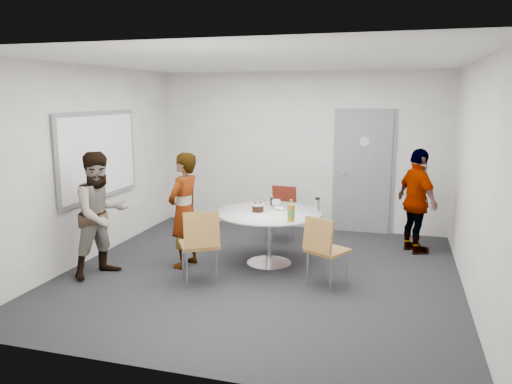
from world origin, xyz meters
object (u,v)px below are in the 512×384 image
(chair_far, at_px, (282,208))
(person_left, at_px, (101,214))
(door, at_px, (363,172))
(person_main, at_px, (184,210))
(person_right, at_px, (417,201))
(chair_near_left, at_px, (200,239))
(table, at_px, (270,219))
(whiteboard, at_px, (99,156))
(chair_near_right, at_px, (324,245))

(chair_far, xyz_separation_m, person_left, (-1.86, -2.19, 0.27))
(door, relative_size, person_main, 1.36)
(door, bearing_deg, person_right, -48.38)
(door, xyz_separation_m, chair_near_left, (-1.70, -3.05, -0.45))
(person_main, height_order, person_left, person_left)
(chair_far, distance_m, person_left, 2.88)
(table, relative_size, person_right, 0.92)
(whiteboard, height_order, chair_near_right, whiteboard)
(door, bearing_deg, table, -117.29)
(chair_near_right, height_order, chair_far, chair_near_right)
(whiteboard, xyz_separation_m, chair_near_left, (1.86, -0.77, -0.87))
(table, bearing_deg, chair_far, 95.40)
(chair_near_left, distance_m, chair_far, 2.23)
(whiteboard, relative_size, chair_near_left, 2.01)
(chair_near_left, distance_m, person_main, 0.77)
(door, xyz_separation_m, person_main, (-2.17, -2.47, -0.25))
(person_left, bearing_deg, chair_near_left, -62.91)
(table, xyz_separation_m, person_main, (-1.09, -0.38, 0.14))
(door, xyz_separation_m, person_left, (-3.05, -3.07, -0.22))
(person_left, bearing_deg, door, -18.61)
(table, height_order, person_right, person_right)
(table, distance_m, chair_near_right, 1.07)
(person_main, relative_size, person_right, 1.01)
(chair_near_right, height_order, person_main, person_main)
(person_right, bearing_deg, chair_far, 56.54)
(chair_near_right, relative_size, person_main, 0.57)
(chair_near_right, bearing_deg, person_left, -145.28)
(person_main, height_order, person_right, person_main)
(table, bearing_deg, door, 62.71)
(chair_near_left, distance_m, chair_near_right, 1.49)
(chair_near_left, bearing_deg, chair_far, 44.59)
(whiteboard, distance_m, person_main, 1.55)
(chair_far, distance_m, person_right, 2.06)
(person_right, bearing_deg, table, 89.03)
(chair_near_left, distance_m, person_left, 1.36)
(chair_near_left, height_order, chair_near_right, chair_near_left)
(chair_near_left, height_order, person_left, person_left)
(whiteboard, distance_m, chair_far, 2.90)
(table, relative_size, chair_near_right, 1.62)
(door, distance_m, person_left, 4.33)
(door, bearing_deg, person_main, -131.29)
(whiteboard, relative_size, person_main, 1.22)
(whiteboard, bearing_deg, chair_near_right, -8.00)
(chair_near_right, distance_m, chair_far, 2.09)
(chair_near_left, bearing_deg, person_main, 96.77)
(whiteboard, relative_size, person_left, 1.18)
(door, bearing_deg, chair_near_left, -119.19)
(chair_near_left, distance_m, person_right, 3.31)
(table, relative_size, person_main, 0.92)
(table, distance_m, person_left, 2.21)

